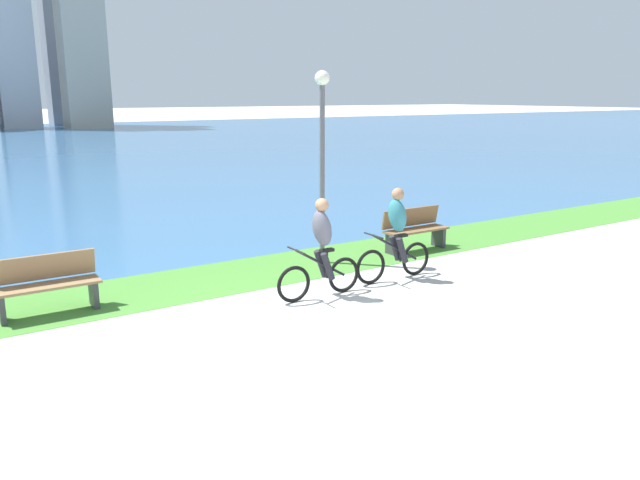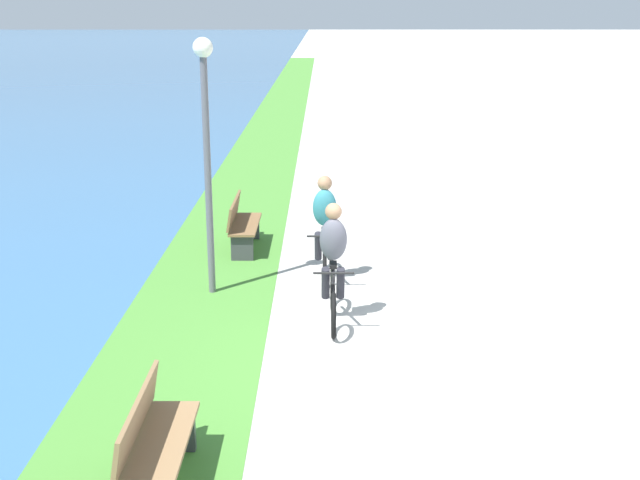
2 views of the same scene
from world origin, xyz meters
TOP-DOWN VIEW (x-y plane):
  - ground_plane at (0.00, 0.00)m, footprint 300.00×300.00m
  - grass_strip_bayside at (0.00, 3.16)m, footprint 120.00×2.02m
  - cyclist_lead at (1.08, 1.29)m, footprint 1.58×0.52m
  - cyclist_trailing at (2.74, 1.40)m, footprint 1.66×0.52m
  - bench_near_path at (-2.82, 2.88)m, footprint 1.50×0.47m
  - bench_far_along_path at (4.46, 2.83)m, footprint 1.50×0.47m
  - lamppost_tall at (2.26, 3.07)m, footprint 0.28×0.28m

SIDE VIEW (x-z plane):
  - ground_plane at x=0.00m, z-range 0.00..0.00m
  - grass_strip_bayside at x=0.00m, z-range 0.00..0.01m
  - bench_near_path at x=-2.82m, z-range 0.00..0.90m
  - bench_far_along_path at x=4.46m, z-range 0.00..0.90m
  - cyclist_lead at x=1.08m, z-range 0.01..1.65m
  - cyclist_trailing at x=2.74m, z-range 0.00..1.66m
  - lamppost_tall at x=2.26m, z-range 0.59..4.28m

